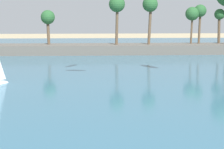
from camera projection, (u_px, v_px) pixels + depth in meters
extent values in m
cube|color=#386B84|center=(102.00, 60.00, 60.70)|extent=(220.00, 98.36, 0.06)
cube|color=#605B54|center=(101.00, 49.00, 69.59)|extent=(96.23, 6.00, 1.80)
cylinder|color=brown|center=(219.00, 29.00, 71.38)|extent=(0.66, 0.54, 5.55)
sphere|color=#285B2D|center=(220.00, 14.00, 70.91)|extent=(2.03, 2.03, 2.03)
cylinder|color=brown|center=(192.00, 29.00, 70.90)|extent=(0.51, 0.45, 5.65)
sphere|color=#285B2D|center=(192.00, 14.00, 70.42)|extent=(2.58, 2.58, 2.58)
cylinder|color=brown|center=(48.00, 31.00, 69.08)|extent=(0.68, 0.67, 5.05)
sphere|color=#285B2D|center=(48.00, 17.00, 68.65)|extent=(2.61, 2.61, 2.61)
cylinder|color=brown|center=(150.00, 24.00, 69.06)|extent=(0.83, 0.70, 7.41)
sphere|color=#285B2D|center=(150.00, 4.00, 68.44)|extent=(2.84, 2.84, 2.84)
cylinder|color=brown|center=(200.00, 27.00, 71.21)|extent=(0.58, 0.63, 6.21)
sphere|color=#285B2D|center=(200.00, 11.00, 70.69)|extent=(2.35, 2.35, 2.35)
cylinder|color=brown|center=(117.00, 25.00, 68.32)|extent=(0.65, 0.52, 7.40)
sphere|color=#285B2D|center=(117.00, 4.00, 67.70)|extent=(2.95, 2.95, 2.95)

